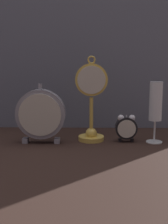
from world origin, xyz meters
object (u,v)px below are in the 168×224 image
at_px(mantel_clock_silver, 41,114).
at_px(pocket_watch_on_stand, 91,105).
at_px(alarm_clock_twin_bell, 126,127).
at_px(champagne_flute, 156,105).

bearing_deg(mantel_clock_silver, pocket_watch_on_stand, 12.17).
xyz_separation_m(alarm_clock_twin_bell, champagne_flute, (0.10, -0.00, 0.08)).
bearing_deg(pocket_watch_on_stand, alarm_clock_twin_bell, -8.32).
height_order(mantel_clock_silver, champagne_flute, champagne_flute).
height_order(pocket_watch_on_stand, alarm_clock_twin_bell, pocket_watch_on_stand).
xyz_separation_m(pocket_watch_on_stand, alarm_clock_twin_bell, (0.13, -0.02, -0.08)).
relative_size(pocket_watch_on_stand, mantel_clock_silver, 1.45).
relative_size(pocket_watch_on_stand, alarm_clock_twin_bell, 3.09).
bearing_deg(champagne_flute, alarm_clock_twin_bell, 177.71).
relative_size(mantel_clock_silver, champagne_flute, 0.97).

